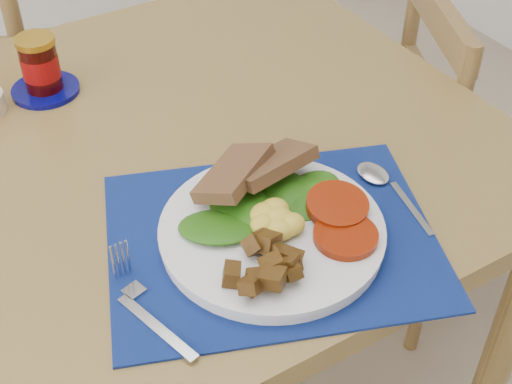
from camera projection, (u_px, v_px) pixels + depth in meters
table at (56, 224)px, 1.08m from camera, size 1.40×0.90×0.75m
chair_end at (463, 132)px, 1.51m from camera, size 0.48×0.49×1.00m
placemat at (272, 239)px, 0.94m from camera, size 0.52×0.46×0.00m
breakfast_plate at (270, 230)px, 0.92m from camera, size 0.29×0.29×0.07m
fork at (142, 304)px, 0.85m from camera, size 0.05×0.19×0.00m
spoon at (385, 185)px, 1.02m from camera, size 0.04×0.17×0.00m
jam_on_saucer at (41, 69)px, 1.18m from camera, size 0.11×0.11×0.10m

